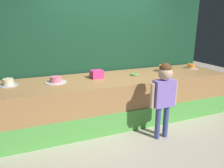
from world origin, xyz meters
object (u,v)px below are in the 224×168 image
object	(u,v)px
cake_far_left	(8,83)
cake_center_right	(165,68)
donut	(135,74)
cake_far_right	(191,67)
child_figure	(164,91)
cake_center_left	(56,80)
pink_box	(97,74)

from	to	relation	value
cake_far_left	cake_center_right	bearing A→B (deg)	-1.41
cake_far_left	cake_center_right	world-z (taller)	cake_center_right
donut	cake_far_right	distance (m)	1.46
child_figure	cake_far_right	distance (m)	1.79
cake_far_right	child_figure	bearing A→B (deg)	-143.91
child_figure	cake_center_right	bearing A→B (deg)	54.60
cake_center_left	cake_far_right	distance (m)	2.91
cake_center_right	cake_far_right	world-z (taller)	cake_center_right
child_figure	cake_center_right	distance (m)	1.24
cake_far_left	cake_far_right	xyz separation A→B (m)	(3.64, -0.03, -0.01)
donut	cake_far_right	size ratio (longest dim) A/B	0.49
pink_box	child_figure	bearing A→B (deg)	-53.97
donut	cake_far_left	size ratio (longest dim) A/B	0.50
pink_box	donut	bearing A→B (deg)	-6.52
cake_center_right	donut	bearing A→B (deg)	-174.65
cake_center_right	cake_far_right	size ratio (longest dim) A/B	0.98
cake_center_left	cake_far_right	size ratio (longest dim) A/B	1.20
child_figure	cake_far_right	world-z (taller)	child_figure
cake_center_right	cake_far_right	bearing A→B (deg)	3.64
cake_center_left	pink_box	bearing A→B (deg)	2.82
child_figure	donut	bearing A→B (deg)	90.85
cake_center_left	cake_center_right	world-z (taller)	cake_center_right
pink_box	cake_far_right	world-z (taller)	pink_box
child_figure	cake_center_right	world-z (taller)	child_figure
pink_box	cake_far_right	distance (m)	2.18
child_figure	pink_box	distance (m)	1.27
pink_box	cake_far_left	world-z (taller)	cake_far_left
cake_far_left	cake_center_left	distance (m)	0.73
cake_far_left	cake_center_right	distance (m)	2.91
pink_box	donut	size ratio (longest dim) A/B	1.48
child_figure	cake_center_left	world-z (taller)	child_figure
donut	cake_far_right	bearing A→B (deg)	4.49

